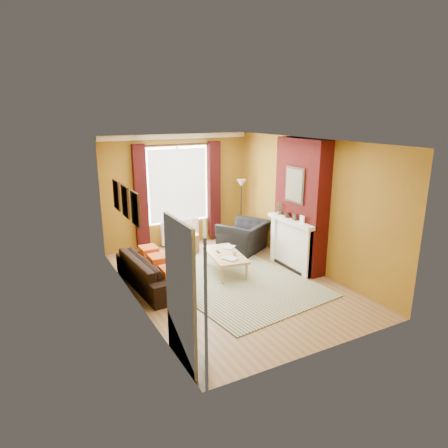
{
  "coord_description": "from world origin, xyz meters",
  "views": [
    {
      "loc": [
        -3.62,
        -6.53,
        3.33
      ],
      "look_at": [
        0.0,
        0.25,
        1.15
      ],
      "focal_mm": 32.0,
      "sensor_mm": 36.0,
      "label": 1
    }
  ],
  "objects": [
    {
      "name": "wicker_stool",
      "position": [
        0.06,
        2.02,
        0.22
      ],
      "size": [
        0.46,
        0.46,
        0.44
      ],
      "rotation": [
        0.0,
        0.0,
        -0.38
      ],
      "color": "olive",
      "rests_on": "ground"
    },
    {
      "name": "sofa",
      "position": [
        -1.42,
        0.57,
        0.31
      ],
      "size": [
        0.96,
        2.14,
        0.61
      ],
      "primitive_type": "imported",
      "rotation": [
        0.0,
        0.0,
        1.64
      ],
      "color": "black",
      "rests_on": "ground"
    },
    {
      "name": "book_b",
      "position": [
        0.35,
        0.84,
        0.44
      ],
      "size": [
        0.33,
        0.33,
        0.02
      ],
      "primitive_type": "imported",
      "rotation": [
        0.0,
        0.0,
        -0.87
      ],
      "color": "#999999",
      "rests_on": "coffee_table"
    },
    {
      "name": "tv_remote",
      "position": [
        0.05,
        0.62,
        0.44
      ],
      "size": [
        0.08,
        0.17,
        0.02
      ],
      "rotation": [
        0.0,
        0.0,
        -0.16
      ],
      "color": "#262629",
      "rests_on": "coffee_table"
    },
    {
      "name": "mug",
      "position": [
        0.27,
        0.29,
        0.47
      ],
      "size": [
        0.1,
        0.1,
        0.09
      ],
      "primitive_type": "imported",
      "rotation": [
        0.0,
        0.0,
        -0.02
      ],
      "color": "#999999",
      "rests_on": "coffee_table"
    },
    {
      "name": "striped_rug",
      "position": [
        0.1,
        -0.04,
        0.01
      ],
      "size": [
        2.89,
        3.72,
        0.02
      ],
      "rotation": [
        0.0,
        0.0,
        0.12
      ],
      "color": "#314788",
      "rests_on": "ground"
    },
    {
      "name": "book_a",
      "position": [
        -0.02,
        0.08,
        0.44
      ],
      "size": [
        0.32,
        0.35,
        0.03
      ],
      "primitive_type": "imported",
      "rotation": [
        0.0,
        0.0,
        0.42
      ],
      "color": "#999999",
      "rests_on": "coffee_table"
    },
    {
      "name": "armchair",
      "position": [
        1.2,
        1.45,
        0.37
      ],
      "size": [
        1.48,
        1.43,
        0.74
      ],
      "primitive_type": "imported",
      "rotation": [
        0.0,
        0.0,
        3.68
      ],
      "color": "black",
      "rests_on": "ground"
    },
    {
      "name": "room_walls",
      "position": [
        0.63,
        0.28,
        1.38
      ],
      "size": [
        3.82,
        5.54,
        2.83
      ],
      "color": "olive",
      "rests_on": "ground"
    },
    {
      "name": "coffee_table",
      "position": [
        0.15,
        0.47,
        0.38
      ],
      "size": [
        0.83,
        1.36,
        0.43
      ],
      "rotation": [
        0.0,
        0.0,
        -0.15
      ],
      "color": "tan",
      "rests_on": "ground"
    },
    {
      "name": "ground",
      "position": [
        0.0,
        0.0,
        0.0
      ],
      "size": [
        5.5,
        5.5,
        0.0
      ],
      "primitive_type": "plane",
      "color": "brown",
      "rests_on": "ground"
    },
    {
      "name": "floor_lamp",
      "position": [
        1.55,
        2.21,
        1.29
      ],
      "size": [
        0.27,
        0.27,
        1.64
      ],
      "rotation": [
        0.0,
        0.0,
        0.14
      ],
      "color": "black",
      "rests_on": "ground"
    }
  ]
}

